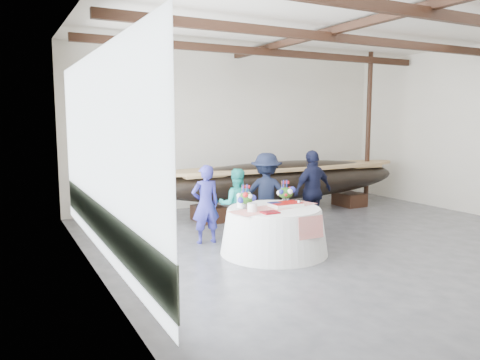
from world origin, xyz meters
TOP-DOWN VIEW (x-y plane):
  - floor at (0.00, 0.00)m, footprint 10.00×12.00m
  - wall_back at (0.00, 6.00)m, footprint 10.00×0.02m
  - wall_left at (-5.00, 0.00)m, footprint 0.02×12.00m
  - ceiling at (0.00, 0.00)m, footprint 10.00×12.00m
  - pavilion_structure at (0.00, 0.73)m, footprint 9.80×11.76m
  - open_bay at (-4.95, 1.00)m, footprint 0.03×7.00m
  - longboat_display at (0.57, 4.10)m, footprint 7.61×1.52m
  - banquet_table at (-1.74, 0.94)m, footprint 2.06×2.06m
  - tabletop_items at (-1.78, 1.10)m, footprint 1.98×1.04m
  - guest_woman_blue at (-2.61, 2.21)m, footprint 0.62×0.42m
  - guest_woman_teal at (-1.93, 2.15)m, footprint 0.91×0.82m
  - guest_man_left at (-1.15, 2.22)m, footprint 1.36×1.19m
  - guest_man_right at (-0.08, 1.97)m, footprint 1.15×0.62m

SIDE VIEW (x-z plane):
  - floor at x=0.00m, z-range -0.01..0.01m
  - banquet_table at x=-1.74m, z-range 0.00..0.88m
  - guest_woman_teal at x=-1.93m, z-range 0.00..1.53m
  - guest_woman_blue at x=-2.61m, z-range 0.00..1.63m
  - longboat_display at x=0.57m, z-range 0.20..1.63m
  - guest_man_left at x=-1.15m, z-range 0.00..1.83m
  - guest_man_right at x=-0.08m, z-range 0.00..1.87m
  - tabletop_items at x=-1.78m, z-range 0.83..1.23m
  - open_bay at x=-4.95m, z-range 0.23..3.43m
  - wall_back at x=0.00m, z-range 0.00..4.50m
  - wall_left at x=-5.00m, z-range 0.00..4.50m
  - pavilion_structure at x=0.00m, z-range 1.75..6.25m
  - ceiling at x=0.00m, z-range 4.50..4.50m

